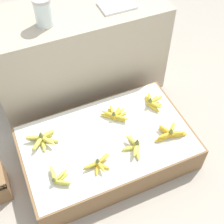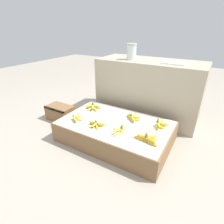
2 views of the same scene
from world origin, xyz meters
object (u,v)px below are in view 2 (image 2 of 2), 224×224
banana_bunch_front_left (76,118)px  banana_bunch_front_midleft (96,124)px  glass_jar (132,52)px  foam_tray_white (174,63)px  banana_bunch_front_right (147,138)px  banana_bunch_middle_midright (133,117)px  wooden_crate (60,113)px  banana_bunch_front_midright (120,130)px  banana_bunch_middle_right (160,124)px  banana_bunch_middle_left (93,107)px

banana_bunch_front_left → banana_bunch_front_midleft: (0.28, -0.00, -0.00)m
glass_jar → foam_tray_white: 0.56m
banana_bunch_front_right → banana_bunch_middle_midright: 0.43m
banana_bunch_front_midleft → foam_tray_white: 1.17m
wooden_crate → banana_bunch_front_midleft: bearing=-15.9°
banana_bunch_front_midright → banana_bunch_middle_midright: (-0.01, 0.32, -0.01)m
banana_bunch_front_left → banana_bunch_middle_right: bearing=21.1°
foam_tray_white → banana_bunch_middle_midright: bearing=-115.1°
banana_bunch_front_midleft → banana_bunch_front_midright: banana_bunch_front_midright is taller
foam_tray_white → wooden_crate: bearing=-153.2°
banana_bunch_middle_midright → glass_jar: glass_jar is taller
wooden_crate → banana_bunch_front_right: size_ratio=1.46×
banana_bunch_front_midright → wooden_crate: bearing=169.6°
banana_bunch_middle_left → banana_bunch_middle_right: bearing=-0.1°
banana_bunch_front_midright → banana_bunch_middle_midright: banana_bunch_front_midright is taller
banana_bunch_middle_right → foam_tray_white: bearing=96.6°
banana_bunch_front_right → banana_bunch_middle_right: size_ratio=1.26×
banana_bunch_front_midleft → banana_bunch_front_midright: size_ratio=0.92×
banana_bunch_middle_left → banana_bunch_front_midright: bearing=-28.5°
banana_bunch_front_midright → banana_bunch_middle_right: size_ratio=1.10×
banana_bunch_middle_midright → banana_bunch_front_midleft: bearing=-128.4°
banana_bunch_middle_right → foam_tray_white: size_ratio=0.77×
banana_bunch_front_left → wooden_crate: bearing=156.7°
banana_bunch_front_midright → foam_tray_white: 1.05m
banana_bunch_middle_left → glass_jar: (0.27, 0.54, 0.64)m
banana_bunch_front_left → banana_bunch_front_right: 0.84m
wooden_crate → banana_bunch_middle_left: bearing=12.9°
banana_bunch_middle_right → glass_jar: glass_jar is taller
banana_bunch_front_midleft → banana_bunch_middle_midright: bearing=51.6°
wooden_crate → banana_bunch_front_left: bearing=-23.3°
banana_bunch_front_left → banana_bunch_middle_midright: banana_bunch_middle_midright is taller
banana_bunch_front_midright → glass_jar: (-0.31, 0.85, 0.64)m
banana_bunch_front_midleft → banana_bunch_middle_right: (0.59, 0.34, 0.00)m
wooden_crate → banana_bunch_front_midleft: size_ratio=1.82×
banana_bunch_front_left → banana_bunch_middle_left: bearing=92.6°
glass_jar → wooden_crate: bearing=-139.5°
wooden_crate → banana_bunch_front_right: bearing=-8.3°
banana_bunch_front_left → banana_bunch_front_midright: 0.56m
wooden_crate → banana_bunch_front_midleft: 0.84m
foam_tray_white → banana_bunch_middle_right: bearing=-83.4°
banana_bunch_middle_right → glass_jar: (-0.62, 0.54, 0.64)m
banana_bunch_front_left → banana_bunch_middle_left: (-0.02, 0.34, 0.01)m
banana_bunch_front_midright → banana_bunch_front_right: (0.28, -0.00, -0.00)m
wooden_crate → banana_bunch_middle_right: (1.38, 0.11, 0.16)m
glass_jar → foam_tray_white: size_ratio=0.78×
banana_bunch_front_midright → banana_bunch_front_left: bearing=-177.6°
banana_bunch_middle_left → foam_tray_white: (0.82, 0.55, 0.55)m
wooden_crate → banana_bunch_middle_midright: size_ratio=1.83×
banana_bunch_front_midright → banana_bunch_middle_left: 0.65m
banana_bunch_front_midleft → banana_bunch_front_left: bearing=179.3°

